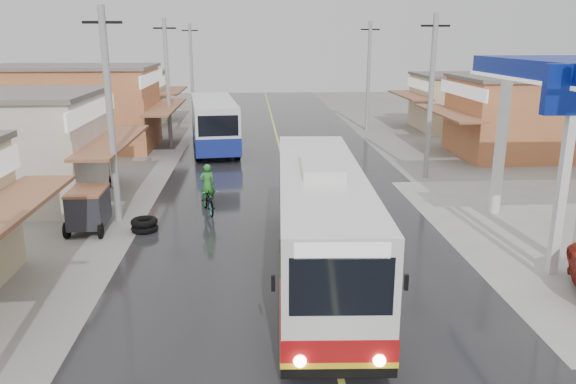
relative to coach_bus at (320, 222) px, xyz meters
The scene contains 12 objects.
ground 3.66m from the coach_bus, 93.13° to the right, with size 120.00×120.00×0.00m, color slate.
road 11.89m from the coach_bus, 90.86° to the left, with size 12.00×90.00×0.02m, color black.
centre_line 11.89m from the coach_bus, 90.86° to the left, with size 0.15×90.00×0.01m, color #D8CC4C.
shopfronts_left 19.86m from the coach_bus, 131.74° to the left, with size 11.00×44.00×5.20m, color tan, non-canonical shape.
utility_poles_left 14.74m from the coach_bus, 119.34° to the left, with size 1.60×50.00×8.00m, color gray, non-canonical shape.
utility_poles_right 13.71m from the coach_bus, 59.89° to the left, with size 1.60×36.00×8.00m, color gray, non-canonical shape.
coach_bus is the anchor object (origin of this frame).
second_bus 20.31m from the coach_bus, 102.27° to the left, with size 3.62×9.63×3.12m.
cyclist 7.64m from the coach_bus, 119.77° to the left, with size 1.15×2.01×2.05m.
tricycle_near 9.20m from the coach_bus, 150.14° to the left, with size 1.42×2.08×1.58m.
tricycle_far 15.03m from the coach_bus, 129.97° to the left, with size 2.17×2.47×1.75m.
tyre_stack 7.52m from the coach_bus, 143.55° to the left, with size 0.98×0.98×0.50m.
Camera 1 is at (-1.76, -12.15, 6.93)m, focal length 35.00 mm.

